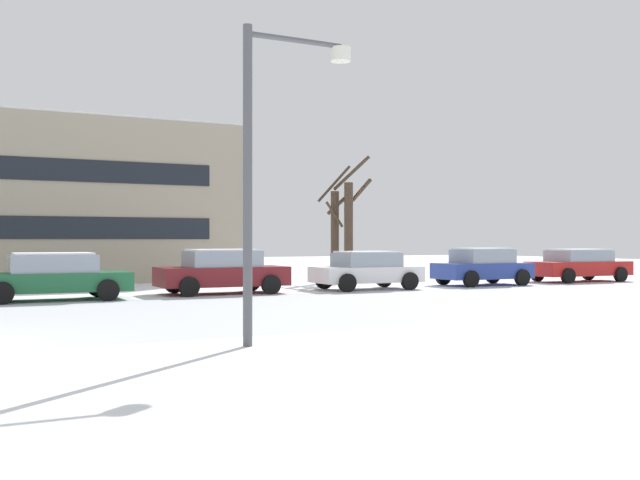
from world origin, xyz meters
TOP-DOWN VIEW (x-y plane):
  - street_lamp at (5.46, -2.22)m, footprint 2.05×0.36m
  - parked_car_green at (3.54, 9.45)m, footprint 4.48×2.19m
  - parked_car_maroon at (8.97, 9.78)m, footprint 4.33×2.20m
  - parked_car_white at (14.40, 9.45)m, footprint 3.97×2.14m
  - parked_car_blue at (19.82, 9.53)m, footprint 3.87×2.13m
  - parked_car_red at (25.25, 9.69)m, footprint 4.63×2.17m
  - tree_far_left at (16.00, 13.49)m, footprint 1.36×1.82m
  - tree_far_mid at (15.76, 14.28)m, footprint 1.52×1.92m
  - building_far_left at (4.73, 21.36)m, footprint 15.63×8.85m

SIDE VIEW (x-z plane):
  - parked_car_white at x=14.40m, z-range 0.02..1.41m
  - parked_car_green at x=3.54m, z-range 0.01..1.44m
  - parked_car_red at x=25.25m, z-range 0.02..1.43m
  - parked_car_blue at x=19.82m, z-range 0.01..1.49m
  - parked_car_maroon at x=8.97m, z-range 0.01..1.51m
  - tree_far_mid at x=15.76m, z-range -0.28..4.80m
  - tree_far_left at x=16.00m, z-range -0.31..5.13m
  - street_lamp at x=5.46m, z-range 0.66..6.09m
  - building_far_left at x=4.73m, z-range 0.00..6.96m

